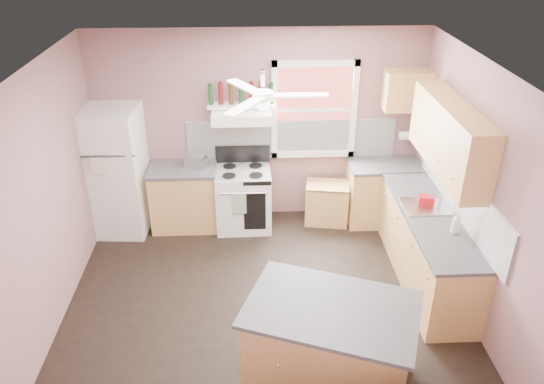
{
  "coord_description": "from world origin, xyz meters",
  "views": [
    {
      "loc": [
        -0.14,
        -4.85,
        4.02
      ],
      "look_at": [
        0.1,
        0.3,
        1.25
      ],
      "focal_mm": 35.0,
      "sensor_mm": 36.0,
      "label": 1
    }
  ],
  "objects_px": {
    "toaster": "(196,161)",
    "island": "(329,347)",
    "refrigerator": "(115,171)",
    "stove": "(244,199)",
    "cart": "(327,203)"
  },
  "relations": [
    {
      "from": "refrigerator",
      "to": "stove",
      "type": "relative_size",
      "value": 2.06
    },
    {
      "from": "toaster",
      "to": "stove",
      "type": "xyz_separation_m",
      "value": [
        0.64,
        -0.08,
        -0.56
      ]
    },
    {
      "from": "cart",
      "to": "stove",
      "type": "bearing_deg",
      "value": -168.17
    },
    {
      "from": "refrigerator",
      "to": "cart",
      "type": "xyz_separation_m",
      "value": [
        2.9,
        0.04,
        -0.59
      ]
    },
    {
      "from": "toaster",
      "to": "island",
      "type": "height_order",
      "value": "toaster"
    },
    {
      "from": "refrigerator",
      "to": "stove",
      "type": "height_order",
      "value": "refrigerator"
    },
    {
      "from": "toaster",
      "to": "cart",
      "type": "bearing_deg",
      "value": 21.58
    },
    {
      "from": "refrigerator",
      "to": "toaster",
      "type": "xyz_separation_m",
      "value": [
        1.08,
        0.06,
        0.1
      ]
    },
    {
      "from": "cart",
      "to": "refrigerator",
      "type": "bearing_deg",
      "value": -170.13
    },
    {
      "from": "toaster",
      "to": "stove",
      "type": "height_order",
      "value": "toaster"
    },
    {
      "from": "toaster",
      "to": "cart",
      "type": "relative_size",
      "value": 0.47
    },
    {
      "from": "refrigerator",
      "to": "toaster",
      "type": "relative_size",
      "value": 6.33
    },
    {
      "from": "cart",
      "to": "toaster",
      "type": "bearing_deg",
      "value": -171.54
    },
    {
      "from": "toaster",
      "to": "island",
      "type": "relative_size",
      "value": 0.2
    },
    {
      "from": "stove",
      "to": "toaster",
      "type": "bearing_deg",
      "value": 172.28
    }
  ]
}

